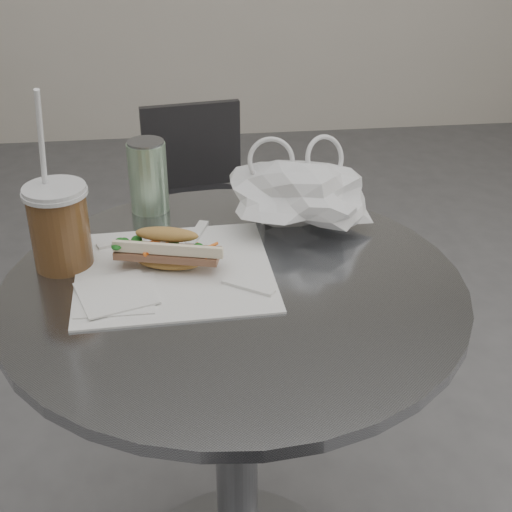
{
  "coord_description": "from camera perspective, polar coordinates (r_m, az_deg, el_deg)",
  "views": [
    {
      "loc": [
        -0.08,
        -0.79,
        1.35
      ],
      "look_at": [
        0.04,
        0.2,
        0.79
      ],
      "focal_mm": 50.0,
      "sensor_mm": 36.0,
      "label": 1
    }
  ],
  "objects": [
    {
      "name": "sandwich_paper",
      "position": [
        1.2,
        -6.58,
        -1.18
      ],
      "size": [
        0.34,
        0.32,
        0.0
      ],
      "primitive_type": "cube",
      "rotation": [
        0.0,
        0.0,
        0.04
      ],
      "color": "white",
      "rests_on": "cafe_table"
    },
    {
      "name": "chair_far",
      "position": [
        2.17,
        -4.19,
        1.02
      ],
      "size": [
        0.38,
        0.4,
        0.72
      ],
      "rotation": [
        0.0,
        0.0,
        3.28
      ],
      "color": "#313134",
      "rests_on": "ground"
    },
    {
      "name": "drink_can",
      "position": [
        1.4,
        -8.63,
        6.33
      ],
      "size": [
        0.07,
        0.07,
        0.14
      ],
      "color": "#559357",
      "rests_on": "cafe_table"
    },
    {
      "name": "iced_coffee",
      "position": [
        1.22,
        -15.46,
        2.4
      ],
      "size": [
        0.11,
        0.11,
        0.31
      ],
      "color": "brown",
      "rests_on": "cafe_table"
    },
    {
      "name": "napkin_stack",
      "position": [
        1.15,
        -11.14,
        -3.07
      ],
      "size": [
        0.14,
        0.14,
        0.01
      ],
      "color": "white",
      "rests_on": "cafe_table"
    },
    {
      "name": "plastic_bag",
      "position": [
        1.32,
        3.46,
        4.78
      ],
      "size": [
        0.27,
        0.22,
        0.12
      ],
      "primitive_type": null,
      "rotation": [
        0.0,
        0.0,
        0.13
      ],
      "color": "silver",
      "rests_on": "cafe_table"
    },
    {
      "name": "cafe_table",
      "position": [
        1.33,
        -1.63,
        -12.33
      ],
      "size": [
        0.76,
        0.76,
        0.74
      ],
      "color": "slate",
      "rests_on": "ground"
    },
    {
      "name": "sunglasses",
      "position": [
        1.36,
        3.84,
        3.48
      ],
      "size": [
        0.11,
        0.04,
        0.05
      ],
      "rotation": [
        0.0,
        0.0,
        0.15
      ],
      "color": "black",
      "rests_on": "cafe_table"
    },
    {
      "name": "banh_mi",
      "position": [
        1.19,
        -7.08,
        0.51
      ],
      "size": [
        0.23,
        0.14,
        0.07
      ],
      "rotation": [
        0.0,
        0.0,
        -0.26
      ],
      "color": "tan",
      "rests_on": "sandwich_paper"
    }
  ]
}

